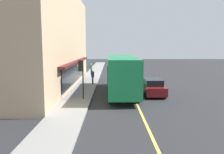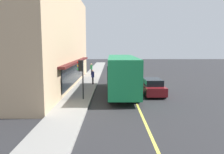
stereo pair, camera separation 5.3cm
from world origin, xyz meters
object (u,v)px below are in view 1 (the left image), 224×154
Objects in this scene: pedestrian_mid_block at (91,68)px; car_maroon at (152,87)px; traffic_light at (81,70)px; pedestrian_near_storefront at (93,76)px; bus at (122,73)px.

car_maroon is at bearing -154.49° from pedestrian_mid_block.
traffic_light reaches higher than pedestrian_near_storefront.
pedestrian_mid_block is at bearing 16.53° from bus.
pedestrian_near_storefront is (-9.04, -0.94, -0.06)m from pedestrian_mid_block.
bus is 5.68m from pedestrian_near_storefront.
bus is 4.57m from traffic_light.
pedestrian_near_storefront is (5.30, 5.90, 0.40)m from car_maroon.
car_maroon is (2.29, -6.24, -1.79)m from traffic_light.
traffic_light is at bearing 130.06° from bus.
car_maroon is at bearing -102.78° from bus.
traffic_light is 7.72m from pedestrian_near_storefront.
bus is 3.10m from car_maroon.
traffic_light is at bearing -177.95° from pedestrian_mid_block.
traffic_light is 1.84× the size of pedestrian_mid_block.
pedestrian_near_storefront reaches higher than car_maroon.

